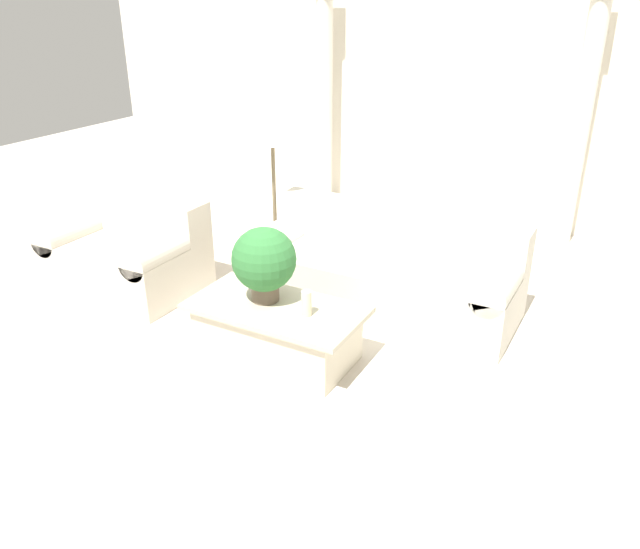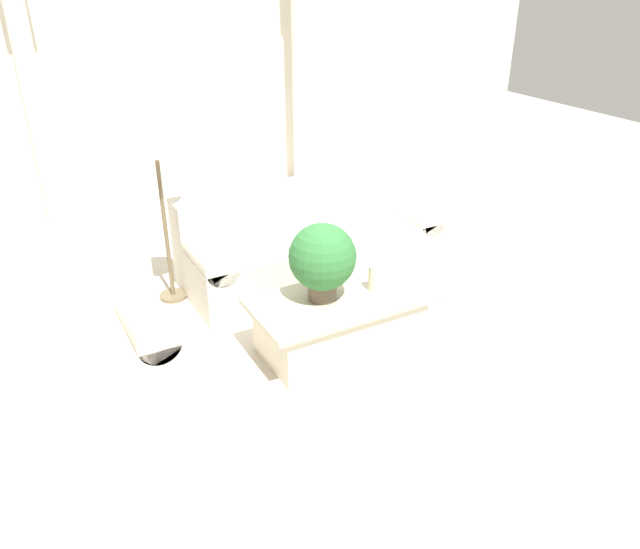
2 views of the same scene
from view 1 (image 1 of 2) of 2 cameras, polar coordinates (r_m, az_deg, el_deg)
The scene contains 10 objects.
ground_plane at distance 5.02m, azimuth -0.66°, elevation -5.54°, with size 16.00×16.00×0.00m, color beige.
wall_back at distance 7.49m, azimuth 12.49°, elevation 17.07°, with size 10.00×0.06×3.20m.
sofa_long at distance 5.36m, azimuth 5.97°, elevation 0.43°, with size 2.26×0.90×0.81m.
loveseat at distance 5.95m, azimuth -17.11°, elevation 2.07°, with size 1.33×0.90×0.81m.
coffee_table at distance 4.64m, azimuth -3.96°, elevation -5.16°, with size 1.28×0.67×0.43m.
potted_plant at distance 4.50m, azimuth -5.14°, elevation 1.25°, with size 0.47×0.47×0.56m.
pillar_candle at distance 4.36m, azimuth -1.25°, elevation -2.66°, with size 0.07×0.07×0.19m.
floor_lamp at distance 5.74m, azimuth -4.39°, elevation 12.77°, with size 0.42×0.42×1.55m.
column_left at distance 7.85m, azimuth 0.40°, elevation 15.75°, with size 0.28×0.28×2.55m.
column_right at distance 6.98m, azimuth 22.72°, elevation 12.75°, with size 0.28×0.28×2.55m.
Camera 1 is at (2.13, -3.77, 2.53)m, focal length 35.00 mm.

